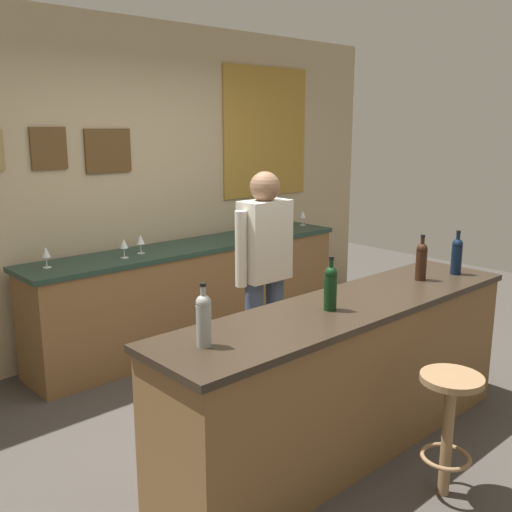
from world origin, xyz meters
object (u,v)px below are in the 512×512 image
Objects in this scene: wine_bottle_a at (204,318)px; wine_glass_d at (303,215)px; wine_bottle_d at (457,255)px; wine_glass_a at (46,253)px; bar_stool at (449,415)px; wine_glass_c at (140,240)px; wine_bottle_b at (331,286)px; wine_bottle_c at (421,260)px; wine_glass_b at (124,244)px; bartender at (265,269)px.

wine_glass_d is at bearing 35.66° from wine_bottle_a.
wine_bottle_a is at bearing 177.11° from wine_bottle_d.
wine_glass_a is 2.74m from wine_glass_d.
wine_bottle_a is (-1.05, 0.69, 0.60)m from bar_stool.
wine_bottle_d reaches higher than wine_glass_c.
wine_bottle_b and wine_bottle_c have the same top height.
wine_bottle_b is at bearing -85.88° from wine_glass_b.
wine_bottle_a is 1.97× the size of wine_glass_c.
wine_glass_b is 2.16m from wine_glass_d.
bartender is at bearing -66.71° from wine_glass_b.
wine_glass_b is at bearing 113.29° from bartender.
wine_glass_c is at bearing 113.67° from wine_bottle_c.
wine_bottle_d is (0.91, -0.95, 0.12)m from bartender.
wine_glass_a is at bearing 176.49° from wine_glass_c.
bartender is at bearing -144.30° from wine_glass_d.
wine_bottle_c is 2.23m from wine_glass_c.
bar_stool is at bearing -137.75° from wine_bottle_c.
wine_bottle_c is 2.35m from wine_glass_d.
wine_glass_a is 1.00× the size of wine_glass_c.
wine_bottle_d is at bearing -2.98° from wine_bottle_b.
wine_glass_b reaches higher than bar_stool.
wine_bottle_a is 2.08m from wine_glass_b.
wine_bottle_b is 1.97× the size of wine_glass_d.
wine_glass_b is at bearing 70.18° from wine_bottle_a.
bartender is 1.07m from wine_bottle_c.
bar_stool is 1.15m from wine_bottle_c.
wine_bottle_a is 1.78m from wine_bottle_c.
wine_glass_b and wine_glass_c have the same top height.
wine_bottle_b reaches higher than wine_glass_a.
wine_glass_b is (-0.48, 1.11, 0.07)m from bartender.
wine_bottle_a reaches higher than wine_glass_d.
wine_glass_d is (1.98, 0.04, 0.00)m from wine_glass_c.
wine_glass_d is at bearing 35.70° from bartender.
wine_bottle_b is 1.97× the size of wine_glass_a.
wine_glass_b is (-0.14, 2.00, -0.05)m from wine_bottle_b.
wine_bottle_b reaches higher than wine_glass_c.
bar_stool is (-0.13, -1.54, -0.48)m from bartender.
bartender is 1.61m from wine_glass_a.
wine_bottle_d is 1.97× the size of wine_glass_c.
wine_bottle_a and wine_bottle_c have the same top height.
wine_bottle_a reaches higher than bar_stool.
bar_stool is 1.34m from wine_bottle_d.
bartender reaches higher than wine_bottle_b.
wine_glass_d reaches higher than bar_stool.
wine_glass_a is at bearing 170.10° from wine_glass_b.
wine_glass_c is (-0.89, 2.04, -0.05)m from wine_bottle_c.
wine_bottle_c is at bearing -117.45° from wine_glass_d.
wine_bottle_a is at bearing 177.26° from wine_bottle_b.
wine_bottle_d is at bearing -47.59° from wine_glass_a.
wine_glass_d is (2.86, 2.06, -0.05)m from wine_bottle_a.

